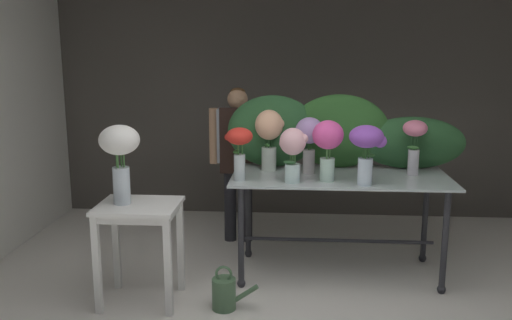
{
  "coord_description": "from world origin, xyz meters",
  "views": [
    {
      "loc": [
        0.05,
        -2.92,
        1.93
      ],
      "look_at": [
        -0.25,
        1.21,
        1.08
      ],
      "focal_mm": 38.25,
      "sensor_mm": 36.0,
      "label": 1
    }
  ],
  "objects_px": {
    "vase_scarlet_freesia": "(239,146)",
    "florist": "(238,149)",
    "vase_peach_lilies": "(269,133)",
    "side_table_white": "(139,220)",
    "vase_blush_tulips": "(293,149)",
    "vase_violet_snapdragons": "(367,145)",
    "vase_fuchsia_peonies": "(327,142)",
    "vase_white_roses_tall": "(120,151)",
    "watering_can": "(225,293)",
    "vase_lilac_stock": "(309,137)",
    "vase_rosy_ranunculus": "(415,140)",
    "display_table_glass": "(340,192)"
  },
  "relations": [
    {
      "from": "vase_scarlet_freesia",
      "to": "vase_white_roses_tall",
      "type": "distance_m",
      "value": 0.94
    },
    {
      "from": "vase_peach_lilies",
      "to": "vase_violet_snapdragons",
      "type": "bearing_deg",
      "value": -30.22
    },
    {
      "from": "vase_lilac_stock",
      "to": "vase_rosy_ranunculus",
      "type": "bearing_deg",
      "value": 0.1
    },
    {
      "from": "vase_lilac_stock",
      "to": "vase_blush_tulips",
      "type": "height_order",
      "value": "vase_lilac_stock"
    },
    {
      "from": "vase_peach_lilies",
      "to": "vase_scarlet_freesia",
      "type": "bearing_deg",
      "value": -121.26
    },
    {
      "from": "vase_peach_lilies",
      "to": "vase_violet_snapdragons",
      "type": "relative_size",
      "value": 1.13
    },
    {
      "from": "side_table_white",
      "to": "vase_blush_tulips",
      "type": "bearing_deg",
      "value": 17.69
    },
    {
      "from": "florist",
      "to": "vase_violet_snapdragons",
      "type": "xyz_separation_m",
      "value": [
        1.12,
        -1.08,
        0.24
      ]
    },
    {
      "from": "side_table_white",
      "to": "vase_white_roses_tall",
      "type": "xyz_separation_m",
      "value": [
        -0.12,
        0.0,
        0.53
      ]
    },
    {
      "from": "vase_peach_lilies",
      "to": "vase_blush_tulips",
      "type": "relative_size",
      "value": 1.22
    },
    {
      "from": "vase_white_roses_tall",
      "to": "florist",
      "type": "bearing_deg",
      "value": 62.75
    },
    {
      "from": "display_table_glass",
      "to": "florist",
      "type": "bearing_deg",
      "value": 141.03
    },
    {
      "from": "vase_scarlet_freesia",
      "to": "florist",
      "type": "bearing_deg",
      "value": 96.75
    },
    {
      "from": "vase_rosy_ranunculus",
      "to": "vase_fuchsia_peonies",
      "type": "bearing_deg",
      "value": -160.52
    },
    {
      "from": "display_table_glass",
      "to": "vase_peach_lilies",
      "type": "relative_size",
      "value": 3.4
    },
    {
      "from": "vase_scarlet_freesia",
      "to": "vase_peach_lilies",
      "type": "bearing_deg",
      "value": 58.74
    },
    {
      "from": "side_table_white",
      "to": "vase_peach_lilies",
      "type": "distance_m",
      "value": 1.34
    },
    {
      "from": "vase_fuchsia_peonies",
      "to": "watering_can",
      "type": "relative_size",
      "value": 1.4
    },
    {
      "from": "side_table_white",
      "to": "florist",
      "type": "xyz_separation_m",
      "value": [
        0.6,
        1.41,
        0.3
      ]
    },
    {
      "from": "vase_blush_tulips",
      "to": "watering_can",
      "type": "relative_size",
      "value": 1.25
    },
    {
      "from": "display_table_glass",
      "to": "vase_violet_snapdragons",
      "type": "distance_m",
      "value": 0.58
    },
    {
      "from": "display_table_glass",
      "to": "vase_peach_lilies",
      "type": "xyz_separation_m",
      "value": [
        -0.61,
        0.14,
        0.48
      ]
    },
    {
      "from": "vase_blush_tulips",
      "to": "florist",
      "type": "bearing_deg",
      "value": 117.72
    },
    {
      "from": "watering_can",
      "to": "vase_blush_tulips",
      "type": "bearing_deg",
      "value": 42.77
    },
    {
      "from": "side_table_white",
      "to": "vase_violet_snapdragons",
      "type": "distance_m",
      "value": 1.83
    },
    {
      "from": "side_table_white",
      "to": "vase_scarlet_freesia",
      "type": "xyz_separation_m",
      "value": [
        0.72,
        0.41,
        0.51
      ]
    },
    {
      "from": "florist",
      "to": "watering_can",
      "type": "xyz_separation_m",
      "value": [
        0.05,
        -1.5,
        -0.83
      ]
    },
    {
      "from": "florist",
      "to": "vase_rosy_ranunculus",
      "type": "distance_m",
      "value": 1.73
    },
    {
      "from": "florist",
      "to": "vase_scarlet_freesia",
      "type": "relative_size",
      "value": 3.6
    },
    {
      "from": "display_table_glass",
      "to": "vase_lilac_stock",
      "type": "height_order",
      "value": "vase_lilac_stock"
    },
    {
      "from": "side_table_white",
      "to": "watering_can",
      "type": "bearing_deg",
      "value": -7.79
    },
    {
      "from": "display_table_glass",
      "to": "vase_scarlet_freesia",
      "type": "height_order",
      "value": "vase_scarlet_freesia"
    },
    {
      "from": "vase_peach_lilies",
      "to": "vase_rosy_ranunculus",
      "type": "xyz_separation_m",
      "value": [
        1.22,
        -0.08,
        -0.03
      ]
    },
    {
      "from": "vase_peach_lilies",
      "to": "vase_white_roses_tall",
      "type": "xyz_separation_m",
      "value": [
        -1.07,
        -0.78,
        -0.03
      ]
    },
    {
      "from": "vase_peach_lilies",
      "to": "vase_blush_tulips",
      "type": "xyz_separation_m",
      "value": [
        0.21,
        -0.41,
        -0.06
      ]
    },
    {
      "from": "side_table_white",
      "to": "vase_peach_lilies",
      "type": "height_order",
      "value": "vase_peach_lilies"
    },
    {
      "from": "display_table_glass",
      "to": "watering_can",
      "type": "xyz_separation_m",
      "value": [
        -0.89,
        -0.73,
        -0.61
      ]
    },
    {
      "from": "vase_scarlet_freesia",
      "to": "vase_violet_snapdragons",
      "type": "bearing_deg",
      "value": -4.83
    },
    {
      "from": "florist",
      "to": "vase_peach_lilies",
      "type": "distance_m",
      "value": 0.76
    },
    {
      "from": "side_table_white",
      "to": "vase_blush_tulips",
      "type": "distance_m",
      "value": 1.3
    },
    {
      "from": "vase_white_roses_tall",
      "to": "vase_blush_tulips",
      "type": "bearing_deg",
      "value": 16.09
    },
    {
      "from": "vase_fuchsia_peonies",
      "to": "vase_white_roses_tall",
      "type": "distance_m",
      "value": 1.61
    },
    {
      "from": "vase_peach_lilies",
      "to": "vase_violet_snapdragons",
      "type": "height_order",
      "value": "vase_peach_lilies"
    },
    {
      "from": "vase_rosy_ranunculus",
      "to": "vase_blush_tulips",
      "type": "bearing_deg",
      "value": -161.81
    },
    {
      "from": "display_table_glass",
      "to": "vase_peach_lilies",
      "type": "height_order",
      "value": "vase_peach_lilies"
    },
    {
      "from": "vase_blush_tulips",
      "to": "vase_violet_snapdragons",
      "type": "bearing_deg",
      "value": -4.16
    },
    {
      "from": "display_table_glass",
      "to": "vase_scarlet_freesia",
      "type": "distance_m",
      "value": 0.96
    },
    {
      "from": "vase_peach_lilies",
      "to": "vase_white_roses_tall",
      "type": "height_order",
      "value": "vase_peach_lilies"
    },
    {
      "from": "vase_white_roses_tall",
      "to": "vase_lilac_stock",
      "type": "bearing_deg",
      "value": 26.36
    },
    {
      "from": "vase_peach_lilies",
      "to": "vase_lilac_stock",
      "type": "height_order",
      "value": "vase_peach_lilies"
    }
  ]
}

